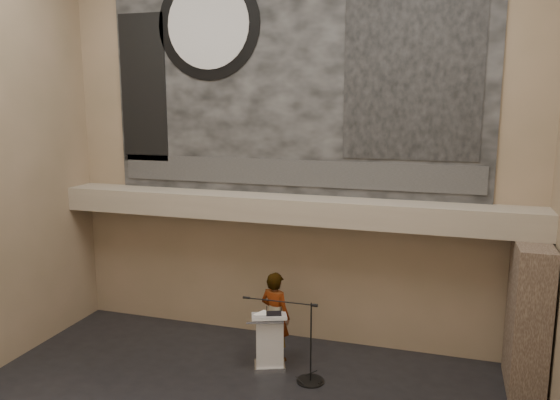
% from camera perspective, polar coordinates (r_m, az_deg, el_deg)
% --- Properties ---
extents(wall_back, '(10.00, 0.02, 8.50)m').
position_cam_1_polar(wall_back, '(11.41, 1.20, 5.89)').
color(wall_back, '#7B6A4E').
rests_on(wall_back, floor).
extents(soffit, '(10.00, 0.80, 0.50)m').
position_cam_1_polar(soffit, '(11.21, 0.61, -0.90)').
color(soffit, gray).
rests_on(soffit, wall_back).
extents(sprinkler_left, '(0.04, 0.04, 0.06)m').
position_cam_1_polar(sprinkler_left, '(11.77, -6.95, -1.82)').
color(sprinkler_left, '#B2893D').
rests_on(sprinkler_left, soffit).
extents(sprinkler_right, '(0.04, 0.04, 0.06)m').
position_cam_1_polar(sprinkler_right, '(10.84, 10.20, -2.98)').
color(sprinkler_right, '#B2893D').
rests_on(sprinkler_right, soffit).
extents(banner, '(8.00, 0.05, 5.00)m').
position_cam_1_polar(banner, '(11.36, 1.19, 13.19)').
color(banner, black).
rests_on(banner, wall_back).
extents(banner_text_strip, '(7.76, 0.02, 0.55)m').
position_cam_1_polar(banner_text_strip, '(11.41, 1.09, 2.86)').
color(banner_text_strip, '#2F2F2F').
rests_on(banner_text_strip, banner).
extents(banner_clock_rim, '(2.30, 0.02, 2.30)m').
position_cam_1_polar(banner_clock_rim, '(12.03, -7.53, 17.74)').
color(banner_clock_rim, black).
rests_on(banner_clock_rim, banner).
extents(banner_clock_face, '(1.84, 0.02, 1.84)m').
position_cam_1_polar(banner_clock_face, '(12.01, -7.57, 17.75)').
color(banner_clock_face, silver).
rests_on(banner_clock_face, banner).
extents(banner_building_print, '(2.60, 0.02, 3.60)m').
position_cam_1_polar(banner_building_print, '(10.90, 13.69, 13.55)').
color(banner_building_print, black).
rests_on(banner_building_print, banner).
extents(banner_brick_print, '(1.10, 0.02, 3.20)m').
position_cam_1_polar(banner_brick_print, '(12.68, -14.09, 11.25)').
color(banner_brick_print, black).
rests_on(banner_brick_print, banner).
extents(stone_pier, '(0.60, 1.40, 2.70)m').
position_cam_1_polar(stone_pier, '(10.88, 24.48, -11.02)').
color(stone_pier, '#47362B').
rests_on(stone_pier, floor).
extents(lectern, '(0.79, 0.68, 1.13)m').
position_cam_1_polar(lectern, '(10.90, -1.11, -14.53)').
color(lectern, silver).
rests_on(lectern, floor).
extents(binder, '(0.35, 0.31, 0.04)m').
position_cam_1_polar(binder, '(10.66, -0.64, -11.81)').
color(binder, black).
rests_on(binder, lectern).
extents(papers, '(0.34, 0.38, 0.00)m').
position_cam_1_polar(papers, '(10.72, -1.81, -11.79)').
color(papers, white).
rests_on(papers, lectern).
extents(speaker_person, '(0.77, 0.62, 1.82)m').
position_cam_1_polar(speaker_person, '(11.09, -0.49, -12.05)').
color(speaker_person, silver).
rests_on(speaker_person, floor).
extents(mic_stand, '(1.58, 0.52, 1.54)m').
position_cam_1_polar(mic_stand, '(10.59, 2.94, -17.23)').
color(mic_stand, black).
rests_on(mic_stand, floor).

